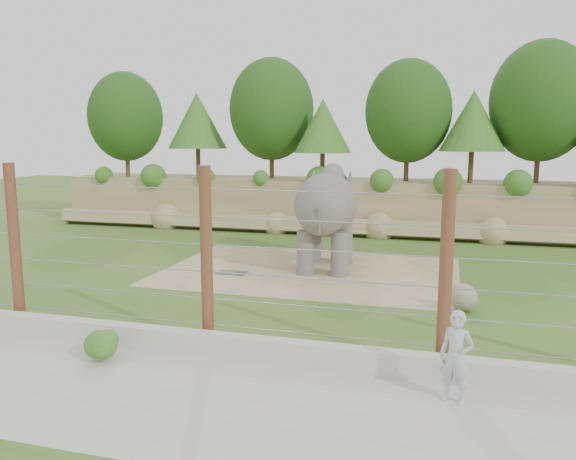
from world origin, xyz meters
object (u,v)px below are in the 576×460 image
(barrier_fence, at_px, (207,258))
(zookeeper, at_px, (456,357))
(elephant, at_px, (326,219))
(stone_ball, at_px, (463,297))

(barrier_fence, height_order, zookeeper, barrier_fence)
(elephant, xyz_separation_m, stone_ball, (4.56, -3.87, -1.38))
(elephant, relative_size, zookeeper, 2.68)
(elephant, bearing_deg, stone_ball, -45.23)
(elephant, relative_size, barrier_fence, 0.22)
(stone_ball, bearing_deg, barrier_fence, -142.63)
(barrier_fence, bearing_deg, elephant, 83.37)
(zookeeper, bearing_deg, stone_ball, 108.37)
(elephant, height_order, barrier_fence, barrier_fence)
(elephant, distance_m, barrier_fence, 8.13)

